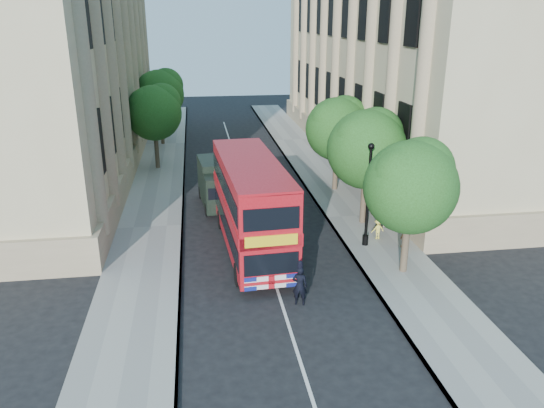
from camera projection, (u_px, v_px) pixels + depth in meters
name	position (u px, v px, depth m)	size (l,w,h in m)	color
ground	(287.00, 319.00, 20.12)	(120.00, 120.00, 0.00)	black
pavement_right	(356.00, 217.00, 30.21)	(3.50, 80.00, 0.12)	gray
pavement_left	(150.00, 227.00, 28.64)	(3.50, 80.00, 0.12)	gray
building_right	(409.00, 41.00, 41.36)	(12.00, 38.00, 18.00)	tan
building_left	(39.00, 44.00, 37.60)	(12.00, 38.00, 18.00)	tan
tree_right_near	(412.00, 182.00, 22.32)	(4.00, 4.00, 6.08)	#473828
tree_right_mid	(367.00, 145.00, 27.85)	(4.20, 4.20, 6.37)	#473828
tree_right_far	(338.00, 126.00, 33.49)	(4.00, 4.00, 6.15)	#473828
tree_left_far	(154.00, 110.00, 38.36)	(4.00, 4.00, 6.30)	#473828
tree_left_back	(160.00, 91.00, 45.73)	(4.20, 4.20, 6.65)	#473828
lamp_post	(368.00, 199.00, 25.55)	(0.32, 0.32, 5.16)	black
double_decker_bus	(251.00, 203.00, 25.15)	(3.10, 9.74, 4.44)	#A70B14
box_van	(218.00, 185.00, 31.62)	(2.37, 4.93, 2.73)	black
police_constable	(300.00, 286.00, 20.87)	(0.60, 0.40, 1.65)	black
woman_pedestrian	(378.00, 212.00, 28.07)	(0.91, 0.71, 1.87)	white
child_a	(404.00, 237.00, 25.93)	(0.59, 0.25, 1.01)	orange
child_b	(378.00, 229.00, 26.90)	(0.68, 0.39, 1.05)	#F7E754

